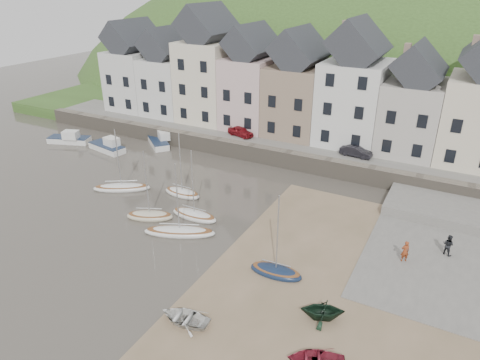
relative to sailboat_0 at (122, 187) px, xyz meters
The scene contains 24 objects.
ground 12.75m from the sailboat_0, 19.89° to the right, with size 160.00×160.00×0.00m, color #423C34.
quay_land 30.15m from the sailboat_0, 66.58° to the left, with size 90.00×30.00×1.50m, color #355220.
quay_street 20.16m from the sailboat_0, 53.45° to the left, with size 70.00×7.00×0.10m, color slate.
seawall 17.45m from the sailboat_0, 46.58° to the left, with size 70.00×1.20×1.80m, color slate.
beach 23.39m from the sailboat_0, 10.68° to the right, with size 18.00×26.00×0.06m, color #766348.
slipway 27.23m from the sailboat_0, ahead, with size 8.00×18.00×0.12m, color slate.
hillside 58.99m from the sailboat_0, 82.85° to the left, with size 134.40×84.00×84.00m.
townhouse_terrace 25.01m from the sailboat_0, 55.05° to the left, with size 61.05×8.00×13.93m.
sailboat_0 is the anchor object (origin of this frame).
sailboat_1 6.06m from the sailboat_0, 17.32° to the left, with size 3.80×1.59×6.32m.
sailboat_2 6.58m from the sailboat_0, 27.56° to the right, with size 4.23×2.99×6.32m.
sailboat_3 9.18m from the sailboat_0, ahead, with size 4.28×1.52×6.32m.
sailboat_4 10.34m from the sailboat_0, 22.47° to the right, with size 5.85×3.70×6.32m.
sailboat_5 19.06m from the sailboat_0, 15.40° to the right, with size 3.80×1.74×6.32m.
motorboat_0 11.21m from the sailboat_0, 139.85° to the left, with size 5.21×2.64×1.70m.
motorboat_1 16.23m from the sailboat_0, 154.48° to the left, with size 5.35×3.32×1.70m.
motorboat_2 12.52m from the sailboat_0, 111.13° to the left, with size 4.97×4.54×1.70m.
rowboat_white 19.45m from the sailboat_0, 37.24° to the right, with size 2.17×3.04×0.63m, color silver.
rowboat_green 23.83m from the sailboat_0, 18.91° to the right, with size 2.22×2.58×1.36m, color black.
rowboat_red 25.84m from the sailboat_0, 25.53° to the right, with size 2.16×3.03×0.63m, color maroon.
person_red 25.87m from the sailboat_0, ahead, with size 0.60×0.39×1.64m, color #8F391A.
person_dark 28.63m from the sailboat_0, ahead, with size 0.78×0.61×1.61m, color black.
car_left 16.04m from the sailboat_0, 72.21° to the left, with size 1.33×3.31×1.13m, color maroon.
car_right 23.97m from the sailboat_0, 39.39° to the left, with size 1.16×3.31×1.09m, color black.
Camera 1 is at (15.62, -23.25, 18.50)m, focal length 32.42 mm.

